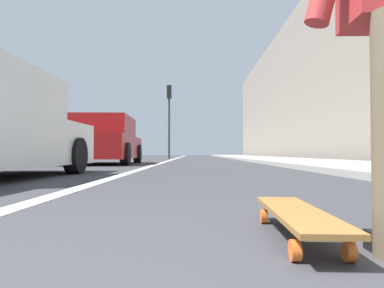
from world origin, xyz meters
The scene contains 7 objects.
ground_plane centered at (10.00, 0.00, 0.00)m, with size 80.00×80.00×0.00m, color #38383D.
lane_stripe_white centered at (20.00, 1.35, 0.00)m, with size 52.00×0.16×0.01m, color silver.
sidewalk_curb centered at (18.00, -3.55, 0.05)m, with size 52.00×3.20×0.11m, color #9E9B93.
building_facade centered at (22.00, -6.38, 4.47)m, with size 40.00×1.20×8.94m, color gray.
skateboard centered at (1.08, -0.21, 0.09)m, with size 0.85×0.23×0.11m.
parked_car_mid centered at (10.49, 3.03, 0.71)m, with size 4.15×2.04×1.48m.
traffic_light centered at (20.80, 1.75, 3.10)m, with size 0.33×0.28×4.51m.
Camera 1 is at (-0.33, 0.21, 0.35)m, focal length 32.31 mm.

